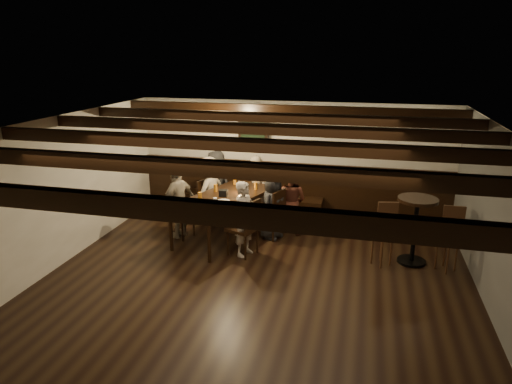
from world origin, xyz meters
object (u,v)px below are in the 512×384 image
(chair_right_near, at_px, (271,223))
(person_left_near, at_px, (209,190))
(person_left_far, at_px, (178,202))
(chair_left_far, at_px, (181,223))
(person_bench_right, at_px, (291,200))
(chair_right_far, at_px, (244,238))
(bar_stool_left, at_px, (382,241))
(chair_left_near, at_px, (211,210))
(person_right_far, at_px, (245,219))
(bar_stool_right, at_px, (448,245))
(dining_table, at_px, (225,199))
(high_top_table, at_px, (416,221))
(person_bench_centre, at_px, (256,188))
(person_right_near, at_px, (272,206))
(person_bench_left, at_px, (217,183))

(chair_right_near, height_order, person_left_near, person_left_near)
(person_left_near, relative_size, person_left_far, 1.00)
(chair_left_far, height_order, person_bench_right, person_bench_right)
(chair_right_far, height_order, bar_stool_left, bar_stool_left)
(chair_right_near, bearing_deg, chair_left_near, 90.00)
(person_left_far, height_order, person_right_far, person_left_far)
(person_bench_right, bearing_deg, chair_left_far, 39.83)
(bar_stool_left, bearing_deg, person_bench_right, 135.84)
(chair_left_far, relative_size, chair_right_far, 0.89)
(person_left_near, bearing_deg, bar_stool_right, 94.74)
(dining_table, height_order, chair_right_far, chair_right_far)
(high_top_table, bearing_deg, chair_left_near, 165.78)
(person_right_far, bearing_deg, chair_left_near, 58.50)
(person_bench_centre, height_order, person_right_far, person_bench_centre)
(chair_left_near, height_order, person_bench_centre, person_bench_centre)
(chair_right_near, xyz_separation_m, person_bench_centre, (-0.48, 0.80, 0.40))
(chair_left_near, height_order, person_right_far, person_right_far)
(dining_table, xyz_separation_m, person_right_near, (0.86, 0.18, -0.13))
(bar_stool_left, xyz_separation_m, bar_stool_right, (1.00, 0.05, 0.00))
(chair_right_near, distance_m, person_left_far, 1.77)
(person_right_near, bearing_deg, chair_left_near, 90.00)
(dining_table, height_order, chair_right_near, chair_right_near)
(chair_left_near, height_order, person_bench_right, person_bench_right)
(person_bench_left, relative_size, person_left_far, 1.02)
(chair_left_near, bearing_deg, bar_stool_right, 94.77)
(person_bench_left, bearing_deg, person_left_far, 96.34)
(dining_table, distance_m, chair_left_far, 0.97)
(person_left_near, bearing_deg, person_left_far, 0.00)
(dining_table, height_order, person_bench_left, person_bench_left)
(person_bench_left, bearing_deg, person_bench_centre, -170.54)
(chair_right_near, relative_size, person_left_near, 0.69)
(dining_table, xyz_separation_m, chair_right_far, (0.53, -0.66, -0.45))
(person_left_near, height_order, person_right_near, person_left_near)
(person_right_near, xyz_separation_m, person_right_far, (-0.30, -0.85, 0.03))
(person_bench_centre, xyz_separation_m, person_right_far, (0.21, -1.66, -0.04))
(dining_table, distance_m, person_bench_centre, 1.05)
(chair_left_near, bearing_deg, person_bench_left, -158.03)
(person_left_near, height_order, person_left_far, person_left_far)
(person_bench_right, distance_m, person_right_far, 1.36)
(bar_stool_left, bearing_deg, chair_right_near, 148.90)
(chair_left_far, relative_size, bar_stool_left, 0.77)
(chair_left_near, height_order, bar_stool_right, bar_stool_right)
(person_left_near, relative_size, bar_stool_right, 1.19)
(dining_table, distance_m, person_right_near, 0.88)
(person_right_near, height_order, bar_stool_left, person_right_near)
(chair_right_far, bearing_deg, bar_stool_right, -67.30)
(bar_stool_right, bearing_deg, person_right_near, 167.60)
(chair_left_far, height_order, person_bench_centre, person_bench_centre)
(chair_left_near, relative_size, person_right_near, 0.71)
(dining_table, bearing_deg, high_top_table, 13.96)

